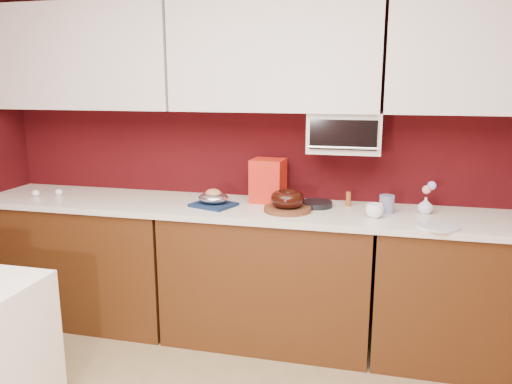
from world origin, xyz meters
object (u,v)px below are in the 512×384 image
at_px(pandoro_box, 268,181).
at_px(blue_jar, 387,204).
at_px(bundt_cake, 288,199).
at_px(foil_ham_nest, 213,198).
at_px(flower_vase, 426,204).
at_px(toaster_oven, 345,132).
at_px(coffee_mug, 375,209).

distance_m(pandoro_box, blue_jar, 0.78).
distance_m(bundt_cake, foil_ham_nest, 0.49).
xyz_separation_m(bundt_cake, pandoro_box, (-0.17, 0.22, 0.06)).
relative_size(bundt_cake, pandoro_box, 0.73).
bearing_deg(blue_jar, foil_ham_nest, -174.84).
bearing_deg(flower_vase, bundt_cake, -169.83).
relative_size(toaster_oven, pandoro_box, 1.56).
distance_m(coffee_mug, blue_jar, 0.15).
bearing_deg(flower_vase, toaster_oven, 170.80).
bearing_deg(pandoro_box, flower_vase, 0.48).
xyz_separation_m(toaster_oven, pandoro_box, (-0.49, -0.01, -0.33)).
relative_size(pandoro_box, coffee_mug, 2.85).
relative_size(coffee_mug, blue_jar, 0.92).
bearing_deg(toaster_oven, foil_ham_nest, -165.13).
xyz_separation_m(foil_ham_nest, coffee_mug, (1.01, -0.04, -0.00)).
bearing_deg(blue_jar, coffee_mug, -117.46).
bearing_deg(pandoro_box, foil_ham_nest, -142.01).
distance_m(toaster_oven, pandoro_box, 0.59).
relative_size(foil_ham_nest, blue_jar, 1.81).
distance_m(bundt_cake, pandoro_box, 0.29).
bearing_deg(coffee_mug, blue_jar, 62.54).
bearing_deg(coffee_mug, pandoro_box, 160.57).
bearing_deg(foil_ham_nest, blue_jar, 5.16).
bearing_deg(toaster_oven, pandoro_box, -179.11).
height_order(toaster_oven, pandoro_box, toaster_oven).
height_order(bundt_cake, pandoro_box, pandoro_box).
xyz_separation_m(bundt_cake, blue_jar, (0.60, 0.11, -0.03)).
bearing_deg(bundt_cake, foil_ham_nest, 178.14).
relative_size(foil_ham_nest, flower_vase, 1.73).
relative_size(bundt_cake, blue_jar, 1.91).
bearing_deg(toaster_oven, flower_vase, -9.20).
bearing_deg(bundt_cake, flower_vase, 10.17).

